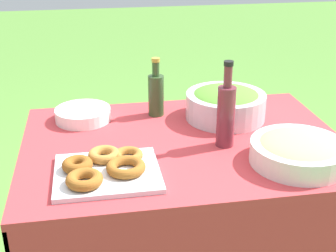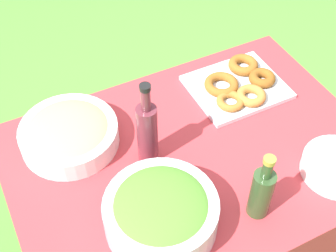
% 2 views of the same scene
% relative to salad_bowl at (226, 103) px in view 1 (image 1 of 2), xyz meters
% --- Properties ---
extents(picnic_table, '(1.13, 0.80, 0.75)m').
position_rel_salad_bowl_xyz_m(picnic_table, '(0.20, 0.18, -0.18)').
color(picnic_table, '#B73338').
rests_on(picnic_table, ground_plane).
extents(salad_bowl, '(0.31, 0.31, 0.12)m').
position_rel_salad_bowl_xyz_m(salad_bowl, '(0.00, 0.00, 0.00)').
color(salad_bowl, silver).
rests_on(salad_bowl, picnic_table).
extents(pasta_bowl, '(0.31, 0.31, 0.09)m').
position_rel_salad_bowl_xyz_m(pasta_bowl, '(-0.13, 0.39, -0.02)').
color(pasta_bowl, silver).
rests_on(pasta_bowl, picnic_table).
extents(donut_platter, '(0.32, 0.29, 0.05)m').
position_rel_salad_bowl_xyz_m(donut_platter, '(0.48, 0.37, -0.04)').
color(donut_platter, silver).
rests_on(donut_platter, picnic_table).
extents(plate_stack, '(0.21, 0.21, 0.05)m').
position_rel_salad_bowl_xyz_m(plate_stack, '(0.55, -0.07, -0.04)').
color(plate_stack, white).
rests_on(plate_stack, picnic_table).
extents(olive_oil_bottle, '(0.06, 0.06, 0.23)m').
position_rel_salad_bowl_xyz_m(olive_oil_bottle, '(0.26, -0.08, 0.03)').
color(olive_oil_bottle, '#2D4723').
rests_on(olive_oil_bottle, picnic_table).
extents(wine_bottle, '(0.06, 0.06, 0.30)m').
position_rel_salad_bowl_xyz_m(wine_bottle, '(0.07, 0.23, 0.05)').
color(wine_bottle, maroon).
rests_on(wine_bottle, picnic_table).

